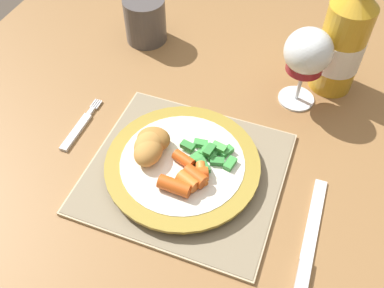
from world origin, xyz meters
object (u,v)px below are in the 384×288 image
at_px(wine_glass, 307,55).
at_px(fork, 79,128).
at_px(table_knife, 308,250).
at_px(dining_table, 219,153).
at_px(bottle, 343,40).
at_px(drinking_cup, 145,19).
at_px(dinner_plate, 182,165).

bearing_deg(wine_glass, fork, -148.73).
distance_m(fork, table_knife, 0.42).
relative_size(dining_table, bottle, 4.16).
height_order(table_knife, drinking_cup, drinking_cup).
distance_m(dinner_plate, wine_glass, 0.28).
bearing_deg(bottle, table_knife, -85.59).
bearing_deg(drinking_cup, fork, -90.75).
bearing_deg(dining_table, wine_glass, 41.58).
height_order(wine_glass, bottle, bottle).
bearing_deg(fork, wine_glass, 31.27).
xyz_separation_m(fork, wine_glass, (0.34, 0.20, 0.10)).
bearing_deg(fork, drinking_cup, 89.25).
relative_size(table_knife, wine_glass, 1.41).
xyz_separation_m(table_knife, wine_glass, (-0.08, 0.29, 0.10)).
bearing_deg(fork, table_knife, -12.01).
bearing_deg(dinner_plate, fork, 173.92).
xyz_separation_m(dinner_plate, wine_glass, (0.14, 0.23, 0.09)).
height_order(wine_glass, drinking_cup, wine_glass).
xyz_separation_m(wine_glass, bottle, (0.05, 0.06, -0.00)).
height_order(dining_table, dinner_plate, dinner_plate).
distance_m(wine_glass, bottle, 0.08).
bearing_deg(bottle, wine_glass, -128.29).
distance_m(dining_table, table_knife, 0.29).
distance_m(fork, drinking_cup, 0.28).
distance_m(dinner_plate, drinking_cup, 0.36).
xyz_separation_m(dinner_plate, bottle, (0.19, 0.29, 0.09)).
height_order(dinner_plate, drinking_cup, drinking_cup).
bearing_deg(wine_glass, table_knife, -75.14).
bearing_deg(bottle, dining_table, -134.87).
distance_m(dining_table, drinking_cup, 0.31).
distance_m(dining_table, fork, 0.27).
relative_size(table_knife, drinking_cup, 2.31).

